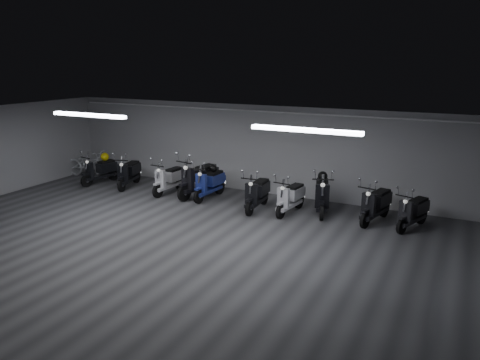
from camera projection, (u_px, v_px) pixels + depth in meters
The scene contains 20 objects.
floor at pixel (164, 245), 10.72m from camera, with size 14.00×10.00×0.01m, color #363638.
ceiling at pixel (159, 124), 10.01m from camera, with size 14.00×10.00×0.01m, color gray.
back_wall at pixel (255, 149), 14.69m from camera, with size 14.00×0.01×2.80m, color #949496.
fluor_strip_left at pixel (89, 115), 12.19m from camera, with size 2.40×0.18×0.08m, color white.
fluor_strip_right at pixel (305, 130), 9.59m from camera, with size 2.40×0.18×0.08m, color white.
conduit at pixel (254, 111), 14.31m from camera, with size 0.05×0.05×13.60m, color white.
scooter_0 at pixel (100, 166), 15.84m from camera, with size 0.55×1.66×1.24m, color black, non-canonical shape.
scooter_1 at pixel (128, 168), 15.40m from camera, with size 0.58×1.73×1.29m, color black, non-canonical shape.
scooter_2 at pixel (169, 174), 14.66m from camera, with size 0.56×1.68×1.25m, color silver, non-canonical shape.
scooter_3 at pixel (199, 173), 14.33m from camera, with size 0.67×2.00×1.49m, color black, non-canonical shape.
scooter_4 at pixel (209, 178), 14.10m from camera, with size 0.58×1.73×1.29m, color navy, non-canonical shape.
scooter_5 at pixel (257, 188), 13.03m from camera, with size 0.58×1.74×1.29m, color black, non-canonical shape.
scooter_6 at pixel (291, 192), 12.74m from camera, with size 0.54×1.63×1.22m, color #BAB9BE, non-canonical shape.
scooter_7 at pixel (322, 189), 12.75m from camera, with size 0.62×1.87×1.39m, color black, non-canonical shape.
scooter_8 at pixel (376, 199), 12.02m from camera, with size 0.58×1.74×1.30m, color black, non-canonical shape.
scooter_9 at pixel (413, 206), 11.57m from camera, with size 0.53×1.60×1.19m, color black, non-canonical shape.
bicycle at pixel (88, 161), 16.76m from camera, with size 0.65×1.84×1.19m, color silver.
helmet_0 at pixel (105, 157), 15.94m from camera, with size 0.29×0.29×0.29m, color #B9A30A.
helmet_1 at pixel (323, 176), 12.92m from camera, with size 0.27×0.27×0.27m, color black.
helmet_2 at pixel (213, 168), 14.23m from camera, with size 0.23×0.23×0.23m, color black.
Camera 1 is at (6.07, -8.13, 4.15)m, focal length 34.54 mm.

